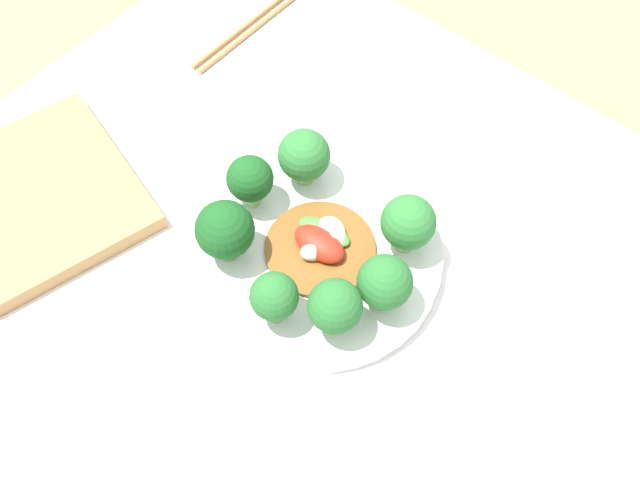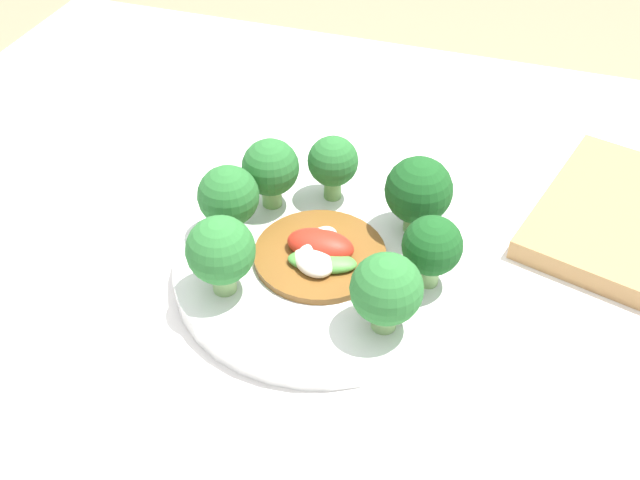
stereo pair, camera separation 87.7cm
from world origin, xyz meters
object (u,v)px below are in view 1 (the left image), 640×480
Objects in this scene: stirfry_center at (321,244)px; broccoli_southeast at (335,307)px; broccoli_northeast at (408,223)px; cutting_board at (37,198)px; broccoli_northwest at (304,156)px; broccoli_southwest at (225,230)px; broccoli_west at (250,179)px; plate at (320,256)px; chopsticks at (256,22)px; broccoli_south at (274,297)px; broccoli_east at (385,283)px.

broccoli_southeast is at bearing -41.91° from stirfry_center.
broccoli_northeast reaches higher than cutting_board.
broccoli_northwest and broccoli_southeast have the same top height.
broccoli_southwest is at bearing -136.49° from stirfry_center.
cutting_board is (-0.34, -0.20, -0.05)m from broccoli_northeast.
broccoli_west is at bearing 37.33° from cutting_board.
broccoli_northeast is at bearing 21.00° from broccoli_west.
plate is 0.37m from chopsticks.
broccoli_northwest is 0.17m from broccoli_south.
broccoli_northeast is at bearing 72.05° from broccoli_south.
broccoli_west is 0.14m from broccoli_south.
broccoli_southwest is at bearing -137.97° from plate.
broccoli_southwest is at bearing -68.02° from broccoli_west.
broccoli_southeast is (0.13, 0.01, -0.00)m from broccoli_southwest.
broccoli_southwest reaches higher than broccoli_south.
broccoli_south is (-0.07, -0.08, -0.00)m from broccoli_east.
broccoli_southeast is (0.14, -0.12, 0.00)m from broccoli_northwest.
broccoli_southeast reaches higher than broccoli_south.
broccoli_southeast is at bearing -19.57° from broccoli_west.
broccoli_southeast is (0.16, -0.06, 0.00)m from broccoli_west.
plate is 0.10m from broccoli_northeast.
broccoli_northwest is 1.07× the size of broccoli_south.
plate is 3.56× the size of broccoli_northeast.
broccoli_northwest is at bearing -35.74° from chopsticks.
broccoli_northwest reaches higher than chopsticks.
chopsticks is at bearing 132.38° from broccoli_west.
stirfry_center is (0.09, 0.00, -0.03)m from broccoli_west.
broccoli_east reaches higher than cutting_board.
plate is 3.93× the size of broccoli_south.
broccoli_southeast reaches higher than chopsticks.
broccoli_southeast is at bearing -40.09° from broccoli_northwest.
chopsticks is at bearing 149.22° from broccoli_east.
stirfry_center reaches higher than cutting_board.
plate is 0.97× the size of cutting_board.
broccoli_southeast is 0.60× the size of stirfry_center.
broccoli_west reaches higher than chopsticks.
cutting_board is at bearing -168.79° from broccoli_south.
broccoli_south is (0.08, -0.02, -0.00)m from broccoli_southwest.
broccoli_southwest is (-0.15, -0.06, 0.00)m from broccoli_east.
stirfry_center is at bearing -137.38° from broccoli_northeast.
broccoli_east is (0.08, -0.01, 0.05)m from plate.
broccoli_southeast is (-0.02, -0.05, 0.00)m from broccoli_east.
cutting_board is at bearing -165.94° from broccoli_southeast.
broccoli_south is at bearing -150.65° from broccoli_southeast.
broccoli_southeast reaches higher than cutting_board.
broccoli_south is (-0.05, -0.14, -0.00)m from broccoli_northeast.
broccoli_northeast is 1.03× the size of broccoli_northwest.
stirfry_center reaches higher than chopsticks.
broccoli_northeast is at bearing 0.58° from broccoli_northwest.
broccoli_east is (0.02, -0.07, -0.00)m from broccoli_northeast.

